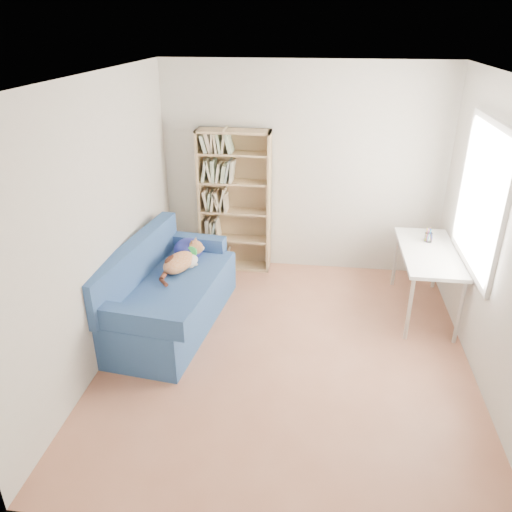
{
  "coord_description": "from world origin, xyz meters",
  "views": [
    {
      "loc": [
        0.23,
        -4.06,
        3.0
      ],
      "look_at": [
        -0.37,
        0.42,
        0.85
      ],
      "focal_mm": 35.0,
      "sensor_mm": 36.0,
      "label": 1
    }
  ],
  "objects": [
    {
      "name": "room_shell",
      "position": [
        0.1,
        0.03,
        1.64
      ],
      "size": [
        3.54,
        4.04,
        2.62
      ],
      "color": "silver",
      "rests_on": "ground"
    },
    {
      "name": "desk",
      "position": [
        1.44,
        1.0,
        0.68
      ],
      "size": [
        0.59,
        1.28,
        0.75
      ],
      "color": "white",
      "rests_on": "ground"
    },
    {
      "name": "ground",
      "position": [
        0.0,
        0.0,
        0.0
      ],
      "size": [
        4.0,
        4.0,
        0.0
      ],
      "primitive_type": "plane",
      "color": "#A4644A",
      "rests_on": "ground"
    },
    {
      "name": "bookshelf",
      "position": [
        -0.83,
        1.84,
        0.84
      ],
      "size": [
        0.91,
        0.28,
        1.81
      ],
      "color": "tan",
      "rests_on": "ground"
    },
    {
      "name": "pen_cup",
      "position": [
        1.46,
        1.26,
        0.81
      ],
      "size": [
        0.09,
        0.09,
        0.17
      ],
      "color": "white",
      "rests_on": "desk"
    },
    {
      "name": "sofa",
      "position": [
        -1.33,
        0.41,
        0.35
      ],
      "size": [
        1.11,
        1.98,
        0.93
      ],
      "rotation": [
        0.0,
        0.0,
        -0.12
      ],
      "color": "navy",
      "rests_on": "ground"
    }
  ]
}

